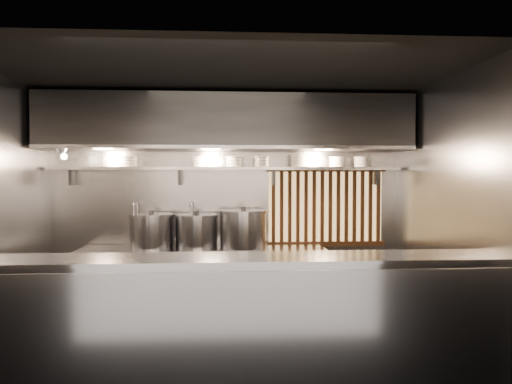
{
  "coord_description": "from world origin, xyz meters",
  "views": [
    {
      "loc": [
        -0.06,
        -5.02,
        1.8
      ],
      "look_at": [
        0.32,
        0.55,
        1.61
      ],
      "focal_mm": 35.0,
      "sensor_mm": 36.0,
      "label": 1
    }
  ],
  "objects": [
    {
      "name": "wall_right",
      "position": [
        2.25,
        0.0,
        1.4
      ],
      "size": [
        0.0,
        3.0,
        3.0
      ],
      "primitive_type": "plane",
      "rotation": [
        1.57,
        0.0,
        -1.57
      ],
      "color": "gray",
      "rests_on": "floor"
    },
    {
      "name": "bowl_stack_3",
      "position": [
        0.45,
        1.32,
        1.97
      ],
      "size": [
        0.21,
        0.21,
        0.13
      ],
      "color": "silver",
      "rests_on": "bowl_shelf"
    },
    {
      "name": "floor",
      "position": [
        0.0,
        0.0,
        0.0
      ],
      "size": [
        4.5,
        4.5,
        0.0
      ],
      "primitive_type": "plane",
      "color": "black",
      "rests_on": "ground"
    },
    {
      "name": "cooking_bench",
      "position": [
        -0.3,
        1.13,
        0.45
      ],
      "size": [
        3.0,
        0.7,
        0.9
      ],
      "primitive_type": "cube",
      "color": "#A1A1A6",
      "rests_on": "floor"
    },
    {
      "name": "stock_pot_mid",
      "position": [
        -0.38,
        1.18,
        1.11
      ],
      "size": [
        0.59,
        0.59,
        0.45
      ],
      "rotation": [
        0.0,
        0.0,
        -0.09
      ],
      "color": "#A1A1A6",
      "rests_on": "cooking_bench"
    },
    {
      "name": "serving_counter",
      "position": [
        0.0,
        -0.96,
        0.57
      ],
      "size": [
        4.5,
        0.56,
        1.13
      ],
      "color": "#A1A1A6",
      "rests_on": "floor"
    },
    {
      "name": "stock_pot_right",
      "position": [
        0.2,
        1.09,
        1.13
      ],
      "size": [
        0.77,
        0.77,
        0.51
      ],
      "rotation": [
        0.0,
        0.0,
        0.36
      ],
      "color": "#A1A1A6",
      "rests_on": "cooking_bench"
    },
    {
      "name": "bowl_stack_1",
      "position": [
        -0.35,
        1.32,
        1.97
      ],
      "size": [
        0.2,
        0.2,
        0.13
      ],
      "color": "silver",
      "rests_on": "bowl_shelf"
    },
    {
      "name": "stock_pot_left",
      "position": [
        -0.93,
        1.15,
        1.11
      ],
      "size": [
        0.68,
        0.68,
        0.46
      ],
      "rotation": [
        0.0,
        0.0,
        0.3
      ],
      "color": "#A1A1A6",
      "rests_on": "cooking_bench"
    },
    {
      "name": "faucet_left",
      "position": [
        -1.15,
        1.37,
        1.31
      ],
      "size": [
        0.04,
        0.3,
        0.5
      ],
      "color": "silver",
      "rests_on": "wall_back"
    },
    {
      "name": "bowl_shelf",
      "position": [
        0.0,
        1.32,
        1.88
      ],
      "size": [
        4.4,
        0.34,
        0.04
      ],
      "primitive_type": "cube",
      "color": "#A1A1A6",
      "rests_on": "wall_back"
    },
    {
      "name": "bowl_stack_6",
      "position": [
        1.75,
        1.32,
        1.97
      ],
      "size": [
        0.24,
        0.24,
        0.13
      ],
      "color": "silver",
      "rests_on": "bowl_shelf"
    },
    {
      "name": "ceiling",
      "position": [
        0.0,
        0.0,
        2.8
      ],
      "size": [
        4.5,
        4.5,
        0.0
      ],
      "primitive_type": "plane",
      "rotation": [
        3.14,
        0.0,
        0.0
      ],
      "color": "black",
      "rests_on": "wall_back"
    },
    {
      "name": "bowl_stack_2",
      "position": [
        0.1,
        1.32,
        1.97
      ],
      "size": [
        0.23,
        0.23,
        0.13
      ],
      "color": "silver",
      "rests_on": "bowl_shelf"
    },
    {
      "name": "faucet_right",
      "position": [
        -0.45,
        1.37,
        1.31
      ],
      "size": [
        0.04,
        0.3,
        0.5
      ],
      "color": "silver",
      "rests_on": "wall_back"
    },
    {
      "name": "wood_screen",
      "position": [
        1.3,
        1.45,
        1.38
      ],
      "size": [
        1.56,
        0.09,
        1.04
      ],
      "color": "#FFCA72",
      "rests_on": "wall_back"
    },
    {
      "name": "bowl_stack_0",
      "position": [
        -1.23,
        1.32,
        1.97
      ],
      "size": [
        0.23,
        0.23,
        0.13
      ],
      "color": "silver",
      "rests_on": "bowl_shelf"
    },
    {
      "name": "pendant_bulb",
      "position": [
        -0.1,
        1.2,
        1.96
      ],
      "size": [
        0.09,
        0.09,
        0.19
      ],
      "color": "#2D2D30",
      "rests_on": "exhaust_hood"
    },
    {
      "name": "wall_back",
      "position": [
        0.0,
        1.5,
        1.4
      ],
      "size": [
        4.5,
        0.0,
        4.5
      ],
      "primitive_type": "plane",
      "rotation": [
        1.57,
        0.0,
        0.0
      ],
      "color": "gray",
      "rests_on": "floor"
    },
    {
      "name": "heat_lamp",
      "position": [
        -1.9,
        0.85,
        2.07
      ],
      "size": [
        0.25,
        0.35,
        0.2
      ],
      "color": "#A1A1A6",
      "rests_on": "exhaust_hood"
    },
    {
      "name": "exhaust_hood",
      "position": [
        0.0,
        1.1,
        2.42
      ],
      "size": [
        4.4,
        0.81,
        0.65
      ],
      "color": "#2D2D30",
      "rests_on": "ceiling"
    },
    {
      "name": "bowl_stack_4",
      "position": [
        0.92,
        1.32,
        1.98
      ],
      "size": [
        0.23,
        0.23,
        0.17
      ],
      "color": "silver",
      "rests_on": "bowl_shelf"
    },
    {
      "name": "bowl_stack_5",
      "position": [
        1.41,
        1.32,
        1.97
      ],
      "size": [
        0.2,
        0.2,
        0.13
      ],
      "color": "silver",
      "rests_on": "bowl_shelf"
    }
  ]
}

